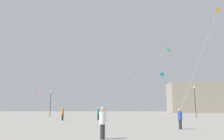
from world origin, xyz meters
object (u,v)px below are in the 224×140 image
person_in_orange (63,113)px  person_in_white (103,121)px  kite_cyan_diamond (161,75)px  lamppost_east (51,99)px  person_in_teal (98,113)px  kite_amber_diamond (216,12)px  kite_magenta_diamond (38,91)px  kite_emerald_diamond (168,50)px  building_left_hall (197,98)px  lamppost_west (195,97)px  person_in_blue (180,118)px

person_in_orange → person_in_white: size_ratio=1.08×
kite_cyan_diamond → lamppost_east: bearing=159.2°
person_in_teal → kite_amber_diamond: 21.28m
person_in_teal → kite_magenta_diamond: bearing=38.8°
person_in_teal → kite_emerald_diamond: 13.95m
kite_emerald_diamond → kite_magenta_diamond: kite_emerald_diamond is taller
person_in_teal → lamppost_east: size_ratio=0.35×
person_in_orange → kite_emerald_diamond: size_ratio=0.16×
kite_emerald_diamond → building_left_hall: building_left_hall is taller
kite_emerald_diamond → lamppost_west: kite_emerald_diamond is taller
kite_magenta_diamond → building_left_hall: 69.23m
person_in_white → kite_magenta_diamond: bearing=-40.7°
person_in_orange → kite_emerald_diamond: (15.22, 0.82, 9.30)m
kite_emerald_diamond → kite_cyan_diamond: (-0.06, 5.27, -3.09)m
person_in_teal → person_in_orange: 5.14m
person_in_orange → lamppost_east: lamppost_east is taller
person_in_blue → lamppost_west: lamppost_west is taller
person_in_teal → building_left_hall: 69.40m
building_left_hall → lamppost_east: size_ratio=4.47×
person_in_orange → kite_emerald_diamond: 17.85m
person_in_teal → person_in_blue: person_in_teal is taller
person_in_teal → person_in_blue: size_ratio=1.14×
person_in_blue → building_left_hall: bearing=127.7°
kite_magenta_diamond → lamppost_east: kite_magenta_diamond is taller
lamppost_west → building_left_hall: bearing=68.7°
person_in_teal → kite_emerald_diamond: bearing=-107.4°
lamppost_east → person_in_teal: bearing=-49.9°
person_in_orange → kite_magenta_diamond: bearing=-130.3°
kite_magenta_diamond → kite_cyan_diamond: kite_cyan_diamond is taller
person_in_orange → kite_amber_diamond: kite_amber_diamond is taller
person_in_teal → person_in_orange: person_in_teal is taller
person_in_orange → building_left_hall: size_ratio=0.08×
person_in_blue → lamppost_east: bearing=-178.1°
person_in_teal → person_in_blue: bearing=-167.5°
kite_emerald_diamond → lamppost_east: bearing=147.6°
person_in_white → lamppost_west: size_ratio=0.30×
person_in_orange → person_in_blue: (12.12, -13.82, -0.11)m
kite_amber_diamond → kite_magenta_diamond: 32.96m
person_in_orange → person_in_blue: 18.38m
person_in_teal → lamppost_west: size_ratio=0.32×
kite_amber_diamond → building_left_hall: (21.20, 64.12, -8.17)m
kite_magenta_diamond → lamppost_west: 29.21m
kite_amber_diamond → kite_cyan_diamond: 13.34m
lamppost_east → kite_emerald_diamond: bearing=-32.4°
person_in_blue → kite_emerald_diamond: kite_emerald_diamond is taller
kite_amber_diamond → lamppost_east: 33.32m
person_in_orange → person_in_white: 20.68m
kite_amber_diamond → lamppost_west: kite_amber_diamond is taller
person_in_white → person_in_teal: bearing=-60.3°
person_in_white → lamppost_east: size_ratio=0.32×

